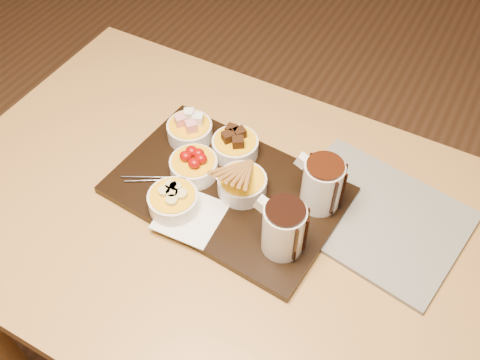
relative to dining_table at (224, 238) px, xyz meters
The scene contains 13 objects.
ground 0.65m from the dining_table, ahead, with size 5.00×5.00×0.00m, color brown.
dining_table is the anchor object (origin of this frame).
serving_board 0.12m from the dining_table, 109.53° to the left, with size 0.46×0.30×0.02m, color black.
napkin 0.14m from the dining_table, 128.67° to the right, with size 0.12×0.12×0.00m, color white.
bowl_marshmallows 0.25m from the dining_table, 140.75° to the left, with size 0.10×0.10×0.04m, color white.
bowl_cake 0.20m from the dining_table, 109.58° to the left, with size 0.10×0.10×0.04m, color white.
bowl_strawberries 0.17m from the dining_table, 154.71° to the left, with size 0.10×0.10×0.04m, color white.
bowl_biscotti 0.15m from the dining_table, 73.87° to the left, with size 0.10×0.10×0.04m, color white.
bowl_bananas 0.17m from the dining_table, 148.48° to the right, with size 0.10×0.10×0.04m, color white.
pitcher_dark_chocolate 0.23m from the dining_table, 11.06° to the right, with size 0.08×0.08×0.11m, color silver.
pitcher_milk_chocolate 0.26m from the dining_table, 31.52° to the left, with size 0.08×0.08×0.11m, color silver.
fondue_skewers 0.16m from the dining_table, 168.91° to the left, with size 0.26×0.03×0.01m, color silver, non-canonical shape.
newspaper 0.32m from the dining_table, 25.83° to the left, with size 0.34×0.27×0.01m, color beige.
Camera 1 is at (0.34, -0.55, 1.62)m, focal length 40.00 mm.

